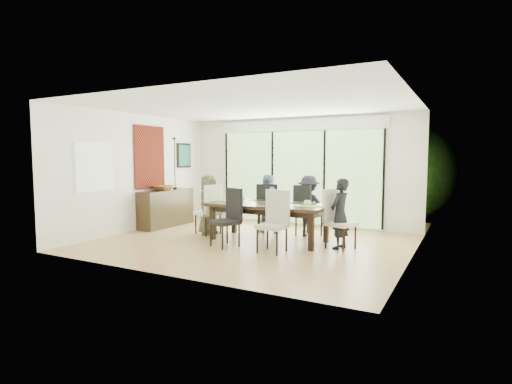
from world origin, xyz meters
The scene contains 62 objects.
floor centered at (0.00, 0.00, -0.01)m, with size 6.00×5.00×0.01m, color olive.
ceiling centered at (0.00, 0.00, 2.71)m, with size 6.00×5.00×0.01m, color white.
wall_back centered at (0.00, 2.51, 1.35)m, with size 6.00×0.02×2.70m, color white.
wall_front centered at (0.00, -2.51, 1.35)m, with size 6.00×0.02×2.70m, color silver.
wall_left centered at (-3.01, 0.00, 1.35)m, with size 0.02×5.00×2.70m, color silver.
wall_right centered at (3.01, 0.00, 1.35)m, with size 0.02×5.00×2.70m, color silver.
glass_doors centered at (0.00, 2.47, 1.20)m, with size 4.20×0.02×2.30m, color #598C3F.
blinds_header centered at (0.00, 2.46, 2.50)m, with size 4.40×0.06×0.28m, color white.
mullion_a centered at (-2.10, 2.46, 1.20)m, with size 0.05×0.04×2.30m, color black.
mullion_b centered at (-0.70, 2.46, 1.20)m, with size 0.05×0.04×2.30m, color black.
mullion_c centered at (0.70, 2.46, 1.20)m, with size 0.05×0.04×2.30m, color black.
mullion_d centered at (2.10, 2.46, 1.20)m, with size 0.05×0.04×2.30m, color black.
side_window centered at (-2.97, -1.20, 1.50)m, with size 0.02×0.90×1.00m, color #8CAD7F.
deck centered at (0.00, 3.40, -0.05)m, with size 6.00×1.80×0.10m, color brown.
rail_top centered at (0.00, 4.20, 0.55)m, with size 6.00×0.08×0.06m, color brown.
foliage_left centered at (-1.80, 5.20, 1.44)m, with size 3.20×3.20×3.20m, color #14380F.
foliage_mid centered at (0.40, 5.80, 1.80)m, with size 4.00×4.00×4.00m, color #14380F.
foliage_right centered at (2.20, 5.00, 1.26)m, with size 2.80×2.80×2.80m, color #14380F.
foliage_far centered at (-0.60, 6.50, 1.62)m, with size 3.60×3.60×3.60m, color #14380F.
table_top centered at (0.23, 0.36, 0.73)m, with size 2.45×1.12×0.06m, color black.
table_apron centered at (0.23, 0.36, 0.64)m, with size 2.24×0.92×0.10m, color black.
table_leg_fl centered at (-0.85, -0.07, 0.35)m, with size 0.09×0.09×0.70m, color black.
table_leg_fr centered at (1.31, -0.07, 0.35)m, with size 0.09×0.09×0.70m, color black.
table_leg_bl centered at (-0.85, 0.79, 0.35)m, with size 0.09×0.09×0.70m, color black.
table_leg_br centered at (1.31, 0.79, 0.35)m, with size 0.09×0.09×0.70m, color black.
chair_left_end centered at (-1.27, 0.36, 0.56)m, with size 0.47×0.47×1.12m, color white, non-canonical shape.
chair_right_end centered at (1.73, 0.36, 0.56)m, with size 0.47×0.47×1.12m, color white, non-canonical shape.
chair_far_left centered at (-0.22, 1.21, 0.56)m, with size 0.47×0.47×1.12m, color black, non-canonical shape.
chair_far_right centered at (0.78, 1.21, 0.56)m, with size 0.47×0.47×1.12m, color black, non-canonical shape.
chair_near_left centered at (-0.27, -0.51, 0.56)m, with size 0.47×0.47×1.12m, color black, non-canonical shape.
chair_near_right centered at (0.73, -0.51, 0.56)m, with size 0.47×0.47×1.12m, color beige, non-canonical shape.
person_left_end centered at (-1.25, 0.36, 0.66)m, with size 0.61×0.39×1.32m, color #444D33.
person_right_end centered at (1.71, 0.36, 0.66)m, with size 0.61×0.39×1.32m, color black.
person_far_left centered at (-0.22, 1.19, 0.66)m, with size 0.61×0.39×1.32m, color #7486A8.
person_far_right centered at (0.78, 1.19, 0.66)m, with size 0.61×0.39×1.32m, color black.
placemat_left centered at (-0.72, 0.36, 0.77)m, with size 0.45×0.33×0.01m, color #73AB3D.
placemat_right centered at (1.18, 0.36, 0.77)m, with size 0.45×0.33×0.01m, color olive.
placemat_far_l centered at (-0.22, 0.76, 0.77)m, with size 0.45×0.33×0.01m, color #89C747.
placemat_far_r centered at (0.78, 0.76, 0.77)m, with size 0.45×0.33×0.01m, color #8FBF44.
placemat_paper centered at (-0.32, 0.06, 0.77)m, with size 0.45×0.33×0.01m, color white.
tablet_far_l centered at (-0.12, 0.71, 0.78)m, with size 0.27×0.18×0.01m, color black.
tablet_far_r centered at (0.73, 0.71, 0.78)m, with size 0.24×0.17×0.01m, color black.
papers centered at (0.93, 0.31, 0.77)m, with size 0.31×0.22×0.00m, color white.
platter_base centered at (-0.32, 0.06, 0.78)m, with size 0.27×0.27×0.02m, color white.
platter_snacks centered at (-0.32, 0.06, 0.80)m, with size 0.20×0.20×0.01m, color orange.
vase centered at (0.28, 0.41, 0.83)m, with size 0.08×0.08×0.12m, color silver.
hyacinth_stems centered at (0.28, 0.41, 0.95)m, with size 0.04×0.04×0.16m, color #337226.
hyacinth_blooms centered at (0.28, 0.41, 1.05)m, with size 0.11×0.11×0.11m, color #5264CE.
laptop centered at (-0.62, 0.26, 0.78)m, with size 0.34×0.22×0.03m, color silver.
cup_a centered at (-0.47, 0.51, 0.81)m, with size 0.13×0.13×0.10m, color white.
cup_b centered at (0.38, 0.26, 0.81)m, with size 0.10×0.10×0.09m, color white.
cup_c centered at (1.03, 0.46, 0.81)m, with size 0.13×0.13×0.10m, color white.
book centered at (0.48, 0.41, 0.77)m, with size 0.17×0.23×0.02m, color white.
sideboard centered at (-2.76, 0.71, 0.45)m, with size 0.45×1.60×0.90m, color black.
bowl centered at (-2.76, 0.61, 0.96)m, with size 0.48×0.48×0.12m, color brown.
candlestick_base centered at (-2.76, 1.06, 0.92)m, with size 0.10×0.10×0.04m, color black.
candlestick_shaft centered at (-2.76, 1.06, 1.55)m, with size 0.02×0.02×1.25m, color black.
candlestick_pan centered at (-2.76, 1.06, 2.17)m, with size 0.10×0.10×0.03m, color black.
candle centered at (-2.76, 1.06, 2.23)m, with size 0.04×0.04×0.10m, color silver.
tapestry centered at (-2.97, 0.40, 1.70)m, with size 0.02×1.00×1.50m, color maroon.
art_frame centered at (-2.97, 1.70, 1.75)m, with size 0.03×0.55×0.65m, color black.
art_canvas centered at (-2.95, 1.70, 1.75)m, with size 0.01×0.45×0.55m, color #19524F.
Camera 1 is at (3.80, -6.86, 1.71)m, focal length 28.00 mm.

